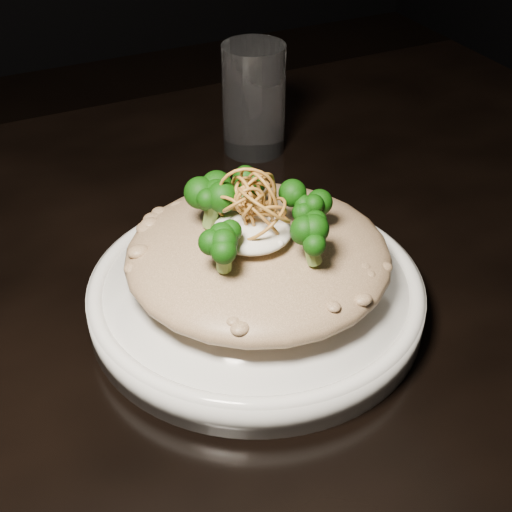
% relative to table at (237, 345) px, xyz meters
% --- Properties ---
extents(table, '(1.10, 0.80, 0.75)m').
position_rel_table_xyz_m(table, '(0.00, 0.00, 0.00)').
color(table, black).
rests_on(table, ground).
extents(plate, '(0.27, 0.27, 0.03)m').
position_rel_table_xyz_m(plate, '(-0.00, -0.05, 0.10)').
color(plate, white).
rests_on(plate, table).
extents(risotto, '(0.21, 0.21, 0.05)m').
position_rel_table_xyz_m(risotto, '(0.00, -0.04, 0.13)').
color(risotto, brown).
rests_on(risotto, plate).
extents(broccoli, '(0.14, 0.14, 0.05)m').
position_rel_table_xyz_m(broccoli, '(0.00, -0.05, 0.18)').
color(broccoli, black).
rests_on(broccoli, risotto).
extents(cheese, '(0.06, 0.06, 0.02)m').
position_rel_table_xyz_m(cheese, '(-0.01, -0.05, 0.17)').
color(cheese, white).
rests_on(cheese, risotto).
extents(shallots, '(0.05, 0.05, 0.03)m').
position_rel_table_xyz_m(shallots, '(-0.01, -0.05, 0.19)').
color(shallots, '#91561E').
rests_on(shallots, cheese).
extents(drinking_glass, '(0.07, 0.07, 0.12)m').
position_rel_table_xyz_m(drinking_glass, '(0.12, 0.21, 0.14)').
color(drinking_glass, silver).
rests_on(drinking_glass, table).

